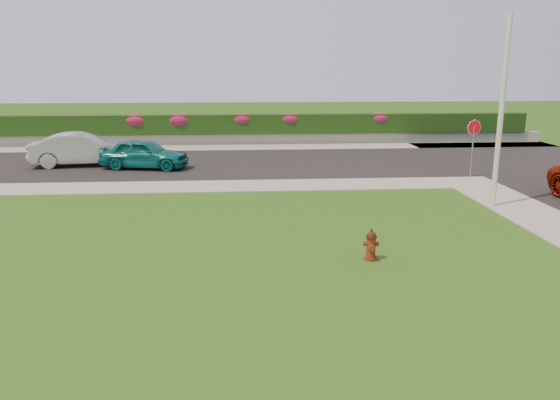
{
  "coord_description": "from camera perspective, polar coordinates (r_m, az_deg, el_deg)",
  "views": [
    {
      "loc": [
        -1.67,
        -10.78,
        4.27
      ],
      "look_at": [
        -0.67,
        3.07,
        0.9
      ],
      "focal_mm": 35.0,
      "sensor_mm": 36.0,
      "label": 1
    }
  ],
  "objects": [
    {
      "name": "hedge",
      "position": [
        31.55,
        -2.92,
        7.94
      ],
      "size": [
        32.0,
        0.9,
        1.1
      ],
      "primitive_type": "cube",
      "color": "black",
      "rests_on": "retaining_wall"
    },
    {
      "name": "street_far",
      "position": [
        25.37,
        -11.63,
        3.71
      ],
      "size": [
        26.0,
        8.0,
        0.04
      ],
      "primitive_type": "cube",
      "color": "black",
      "rests_on": "ground"
    },
    {
      "name": "retaining_wall",
      "position": [
        31.54,
        -2.9,
        6.39
      ],
      "size": [
        34.0,
        0.4,
        0.6
      ],
      "primitive_type": "cube",
      "color": "gray",
      "rests_on": "ground"
    },
    {
      "name": "utility_pole",
      "position": [
        18.04,
        22.1,
        8.38
      ],
      "size": [
        0.16,
        0.16,
        5.85
      ],
      "primitive_type": "cylinder",
      "color": "silver",
      "rests_on": "ground"
    },
    {
      "name": "sedan_silver",
      "position": [
        25.78,
        -19.95,
        5.01
      ],
      "size": [
        4.56,
        2.1,
        1.45
      ],
      "primitive_type": "imported",
      "rotation": [
        0.0,
        0.0,
        1.7
      ],
      "color": "#A7AAAF",
      "rests_on": "street_far"
    },
    {
      "name": "ground",
      "position": [
        11.72,
        4.4,
        -7.77
      ],
      "size": [
        120.0,
        120.0,
        0.0
      ],
      "primitive_type": "plane",
      "color": "black",
      "rests_on": "ground"
    },
    {
      "name": "stop_sign",
      "position": [
        22.89,
        19.57,
        6.4
      ],
      "size": [
        0.62,
        0.16,
        2.31
      ],
      "rotation": [
        0.0,
        0.0,
        -0.18
      ],
      "color": "slate",
      "rests_on": "ground"
    },
    {
      "name": "flower_clump_f",
      "position": [
        32.42,
        10.32,
        8.39
      ],
      "size": [
        1.38,
        0.89,
        0.69
      ],
      "primitive_type": "ellipsoid",
      "color": "#A31C40",
      "rests_on": "hedge"
    },
    {
      "name": "flower_clump_c",
      "position": [
        31.61,
        -10.51,
        8.2
      ],
      "size": [
        1.51,
        0.97,
        0.75
      ],
      "primitive_type": "ellipsoid",
      "color": "#A31C40",
      "rests_on": "hedge"
    },
    {
      "name": "flower_clump_e",
      "position": [
        31.54,
        1.02,
        8.46
      ],
      "size": [
        1.4,
        0.9,
        0.7
      ],
      "primitive_type": "ellipsoid",
      "color": "#A31C40",
      "rests_on": "hedge"
    },
    {
      "name": "fire_hydrant",
      "position": [
        12.61,
        9.5,
        -4.7
      ],
      "size": [
        0.37,
        0.35,
        0.72
      ],
      "rotation": [
        0.0,
        0.0,
        -0.14
      ],
      "color": "#590E0D",
      "rests_on": "ground"
    },
    {
      "name": "sidewalk_beyond",
      "position": [
        30.09,
        -2.82,
        5.5
      ],
      "size": [
        34.0,
        2.0,
        0.04
      ],
      "primitive_type": "cube",
      "color": "gray",
      "rests_on": "ground"
    },
    {
      "name": "sedan_teal",
      "position": [
        24.25,
        -13.99,
        4.72
      ],
      "size": [
        3.97,
        2.22,
        1.28
      ],
      "primitive_type": "imported",
      "rotation": [
        0.0,
        0.0,
        1.37
      ],
      "color": "#0D6863",
      "rests_on": "street_far"
    },
    {
      "name": "flower_clump_a",
      "position": [
        32.74,
        -20.71,
        7.89
      ],
      "size": [
        1.08,
        0.69,
        0.54
      ],
      "primitive_type": "ellipsoid",
      "color": "#A31C40",
      "rests_on": "hedge"
    },
    {
      "name": "flower_clump_b",
      "position": [
        31.96,
        -14.83,
        8.05
      ],
      "size": [
        1.49,
        0.96,
        0.74
      ],
      "primitive_type": "ellipsoid",
      "color": "#A31C40",
      "rests_on": "hedge"
    },
    {
      "name": "sidewalk_far",
      "position": [
        20.69,
        -16.11,
        1.24
      ],
      "size": [
        24.0,
        2.0,
        0.04
      ],
      "primitive_type": "cube",
      "color": "gray",
      "rests_on": "ground"
    },
    {
      "name": "flower_clump_d",
      "position": [
        31.41,
        -3.99,
        8.4
      ],
      "size": [
        1.4,
        0.9,
        0.7
      ],
      "primitive_type": "ellipsoid",
      "color": "#A31C40",
      "rests_on": "hedge"
    },
    {
      "name": "curb_corner",
      "position": [
        22.02,
        19.17,
        1.74
      ],
      "size": [
        2.0,
        2.0,
        0.04
      ],
      "primitive_type": "cube",
      "color": "gray",
      "rests_on": "ground"
    }
  ]
}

